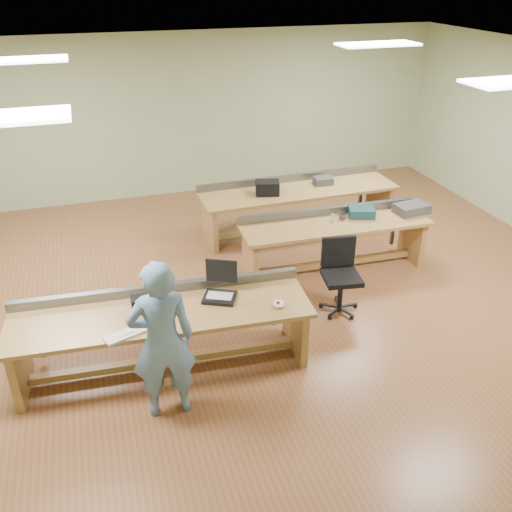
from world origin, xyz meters
name	(u,v)px	position (x,y,z in m)	size (l,w,h in m)	color
floor	(247,292)	(0.00, 0.00, 0.00)	(10.00, 10.00, 0.00)	brown
ceiling	(245,67)	(0.00, 0.00, 3.00)	(10.00, 10.00, 0.00)	silver
wall_back	(186,116)	(0.00, 4.00, 1.50)	(10.00, 0.04, 3.00)	#A2B489
wall_front	(424,414)	(0.00, -4.00, 1.50)	(10.00, 0.04, 3.00)	#A2B489
fluor_panels	(245,70)	(0.00, 0.00, 2.97)	(6.20, 3.50, 0.03)	white
workbench_front	(163,324)	(-1.31, -1.20, 0.56)	(3.27, 1.08, 0.86)	#A27C44
workbench_mid	(334,234)	(1.41, 0.29, 0.55)	(2.78, 0.83, 0.86)	#A27C44
workbench_back	(298,199)	(1.40, 1.69, 0.57)	(3.29, 0.94, 0.86)	#A27C44
person	(162,341)	(-1.40, -1.90, 0.87)	(0.63, 0.42, 1.74)	#698DAB
laptop_base	(220,297)	(-0.66, -1.17, 0.77)	(0.35, 0.29, 0.04)	black
laptop_screen	(222,271)	(-0.60, -1.05, 1.03)	(0.35, 0.02, 0.28)	black
keyboard	(128,333)	(-1.70, -1.53, 0.76)	(0.48, 0.16, 0.03)	beige
trackball_mouse	(279,304)	(-0.08, -1.51, 0.78)	(0.12, 0.15, 0.06)	white
camera_bag	(144,304)	(-1.49, -1.15, 0.84)	(0.26, 0.16, 0.17)	black
task_chair	(340,285)	(1.04, -0.74, 0.36)	(0.60, 0.60, 0.98)	black
parts_bin_teal	(362,212)	(1.87, 0.37, 0.81)	(0.37, 0.28, 0.13)	#133640
parts_bin_grey	(412,208)	(2.64, 0.26, 0.82)	(0.49, 0.31, 0.13)	#393A3C
mug	(343,216)	(1.56, 0.36, 0.79)	(0.11, 0.11, 0.09)	#393A3C
drinks_can	(333,218)	(1.40, 0.33, 0.80)	(0.06, 0.06, 0.11)	silver
storage_box_back	(267,188)	(0.83, 1.61, 0.86)	(0.37, 0.27, 0.21)	black
tray_back	(323,181)	(1.86, 1.74, 0.81)	(0.30, 0.22, 0.12)	#393A3C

